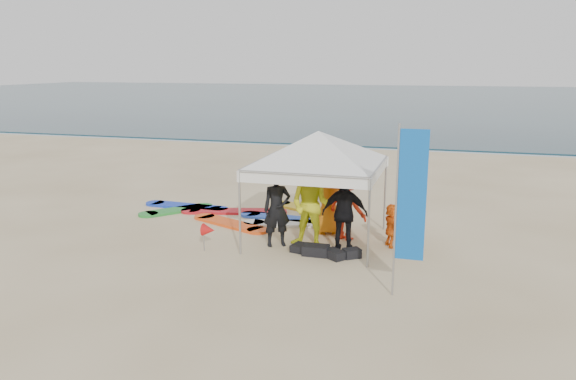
% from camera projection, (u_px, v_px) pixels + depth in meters
% --- Properties ---
extents(ground, '(120.00, 120.00, 0.00)m').
position_uv_depth(ground, '(224.00, 275.00, 11.06)').
color(ground, beige).
rests_on(ground, ground).
extents(ocean, '(160.00, 84.00, 0.08)m').
position_uv_depth(ocean, '(418.00, 99.00, 67.22)').
color(ocean, '#0C2633').
rests_on(ocean, ground).
extents(shoreline_foam, '(160.00, 1.20, 0.01)m').
position_uv_depth(shoreline_foam, '(365.00, 147.00, 28.10)').
color(shoreline_foam, silver).
rests_on(shoreline_foam, ground).
extents(person_black_a, '(0.75, 0.68, 1.73)m').
position_uv_depth(person_black_a, '(277.00, 209.00, 12.69)').
color(person_black_a, black).
rests_on(person_black_a, ground).
extents(person_yellow, '(1.03, 0.85, 1.94)m').
position_uv_depth(person_yellow, '(311.00, 205.00, 12.60)').
color(person_yellow, yellow).
rests_on(person_yellow, ground).
extents(person_orange_a, '(1.20, 1.00, 1.61)m').
position_uv_depth(person_orange_a, '(347.00, 206.00, 13.19)').
color(person_orange_a, red).
rests_on(person_orange_a, ground).
extents(person_black_b, '(1.03, 0.48, 1.72)m').
position_uv_depth(person_black_b, '(345.00, 214.00, 12.33)').
color(person_black_b, black).
rests_on(person_black_b, ground).
extents(person_orange_b, '(1.00, 0.82, 1.75)m').
position_uv_depth(person_orange_b, '(329.00, 199.00, 13.62)').
color(person_orange_b, orange).
rests_on(person_orange_b, ground).
extents(person_seated, '(0.69, 0.96, 1.00)m').
position_uv_depth(person_seated, '(392.00, 225.00, 12.70)').
color(person_seated, orange).
rests_on(person_seated, ground).
extents(canopy_tent, '(3.94, 3.94, 2.97)m').
position_uv_depth(canopy_tent, '(318.00, 131.00, 12.64)').
color(canopy_tent, '#A5A5A8').
rests_on(canopy_tent, ground).
extents(feather_flag, '(0.53, 0.04, 3.10)m').
position_uv_depth(feather_flag, '(410.00, 198.00, 9.65)').
color(feather_flag, '#A5A5A8').
rests_on(feather_flag, ground).
extents(marker_pennant, '(0.28, 0.28, 0.64)m').
position_uv_depth(marker_pennant, '(209.00, 230.00, 12.35)').
color(marker_pennant, '#A5A5A8').
rests_on(marker_pennant, ground).
extents(gear_pile, '(1.60, 0.74, 0.22)m').
position_uv_depth(gear_pile, '(322.00, 251.00, 12.20)').
color(gear_pile, black).
rests_on(gear_pile, ground).
extents(surfboard_spread, '(5.51, 3.29, 0.07)m').
position_uv_depth(surfboard_spread, '(243.00, 214.00, 15.42)').
color(surfboard_spread, gold).
rests_on(surfboard_spread, ground).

